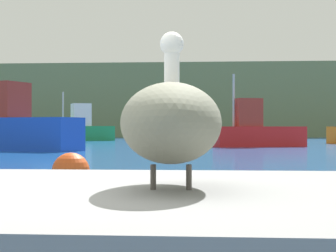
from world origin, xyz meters
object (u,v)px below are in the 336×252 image
at_px(mooring_buoy, 71,171).
at_px(fishing_boat_green, 82,128).
at_px(pelican, 171,121).
at_px(fishing_boat_blue, 5,125).
at_px(fishing_boat_red, 257,131).

bearing_deg(mooring_buoy, fishing_boat_green, 102.37).
bearing_deg(pelican, mooring_buoy, 14.39).
height_order(fishing_boat_blue, fishing_boat_green, fishing_boat_blue).
xyz_separation_m(pelican, fishing_boat_red, (2.37, 28.67, -0.22)).
bearing_deg(fishing_boat_green, mooring_buoy, 78.00).
xyz_separation_m(pelican, fishing_boat_green, (-9.90, 42.00, -0.12)).
bearing_deg(fishing_boat_blue, pelican, 130.14).
xyz_separation_m(pelican, mooring_buoy, (-2.12, 6.51, -0.75)).
relative_size(fishing_boat_blue, mooring_buoy, 11.47).
relative_size(fishing_boat_blue, fishing_boat_green, 1.42).
distance_m(fishing_boat_blue, fishing_boat_red, 12.78).
bearing_deg(fishing_boat_green, fishing_boat_blue, 68.00).
distance_m(fishing_boat_blue, fishing_boat_green, 18.94).
bearing_deg(fishing_boat_blue, fishing_boat_green, -69.03).
distance_m(pelican, fishing_boat_red, 28.77).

